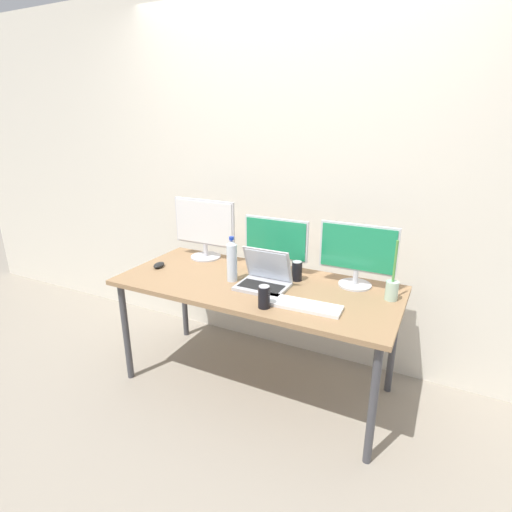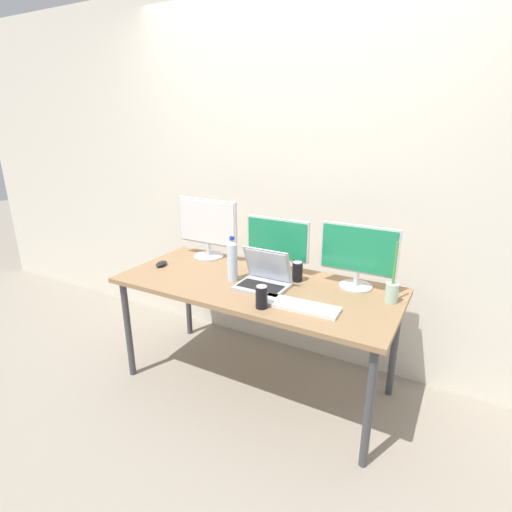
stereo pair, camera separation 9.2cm
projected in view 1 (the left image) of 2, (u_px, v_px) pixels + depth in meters
ground_plane at (256, 383)px, 2.73m from camera, size 16.00×16.00×0.00m
wall_back at (293, 180)px, 2.80m from camera, size 7.00×0.08×2.60m
work_desk at (256, 292)px, 2.50m from camera, size 1.75×0.77×0.74m
monitor_left at (204, 227)px, 2.87m from camera, size 0.49×0.22×0.43m
monitor_center at (276, 242)px, 2.63m from camera, size 0.44×0.18×0.36m
monitor_right at (357, 253)px, 2.38m from camera, size 0.46×0.20×0.39m
laptop_silver at (264, 278)px, 2.42m from camera, size 0.30×0.24×0.24m
keyboard_main at (302, 305)px, 2.17m from camera, size 0.43×0.15×0.02m
mouse_by_keyboard at (159, 265)px, 2.75m from camera, size 0.08×0.11×0.03m
water_bottle at (232, 261)px, 2.48m from camera, size 0.07×0.07×0.29m
soda_can_near_keyboard at (264, 297)px, 2.15m from camera, size 0.07×0.07×0.13m
soda_can_by_laptop at (297, 271)px, 2.51m from camera, size 0.07×0.07×0.13m
bamboo_vase at (392, 288)px, 2.24m from camera, size 0.07×0.07×0.35m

